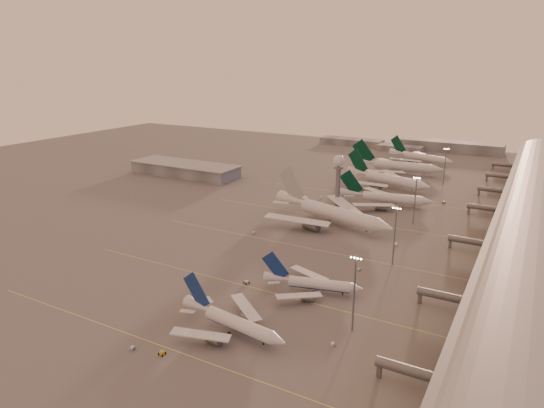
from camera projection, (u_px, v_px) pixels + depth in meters
The scene contains 25 objects.
ground at pixel (201, 289), 176.12m from camera, with size 700.00×700.00×0.00m, color #605D5D.
taxiway_markings at pixel (336, 253), 208.96m from camera, with size 180.00×185.25×0.02m.
hangar at pixel (185, 169), 347.97m from camera, with size 82.00×27.00×8.50m.
radar_tower at pixel (338, 170), 268.14m from camera, with size 6.40×6.40×31.10m.
mast_a at pixel (354, 290), 145.11m from camera, with size 3.60×0.56×25.00m.
mast_b at pixel (395, 233), 192.51m from camera, with size 3.60×0.56×25.00m.
mast_c at pixel (415, 198), 240.85m from camera, with size 3.60×0.56×25.00m.
mast_d at pixel (445, 165), 317.06m from camera, with size 3.60×0.56×25.00m.
distant_horizon at pixel (418, 145), 445.74m from camera, with size 165.00×37.50×9.00m.
narrowbody_near at pixel (232, 324), 146.84m from camera, with size 40.23×31.91×15.77m.
narrowbody_mid at pixel (312, 285), 172.59m from camera, with size 35.88×28.29×14.27m.
widebody_white at pixel (331, 216), 243.96m from camera, with size 70.83×55.94×25.65m.
greentail_a at pixel (386, 200), 274.89m from camera, with size 52.96×42.49×19.30m.
greentail_b at pixel (387, 181), 314.15m from camera, with size 60.43×48.11×22.55m.
greentail_c at pixel (397, 168), 351.06m from camera, with size 65.67×52.84×23.85m.
greentail_d at pixel (420, 159), 387.42m from camera, with size 53.93×42.92×20.16m.
gsv_truck_a at pixel (133, 347), 138.64m from camera, with size 5.50×2.21×2.20m.
gsv_tug_near at pixel (162, 353), 136.56m from camera, with size 2.46×3.88×1.08m.
gsv_catering_a at pixel (333, 340), 140.38m from camera, with size 4.84×2.43×3.91m.
gsv_tug_mid at pixel (247, 282), 179.83m from camera, with size 4.58×3.88×1.12m.
gsv_truck_b at pixel (360, 269), 190.71m from camera, with size 5.03×2.51×1.94m.
gsv_truck_c at pixel (254, 232), 231.03m from camera, with size 5.62×5.34×2.31m.
gsv_catering_b at pixel (396, 241), 215.84m from camera, with size 5.89×3.42×4.54m.
gsv_truck_d at pixel (321, 197), 289.42m from camera, with size 4.21×6.30×2.40m.
gsv_tug_hangar at pixel (444, 202), 280.21m from camera, with size 3.96×2.62×1.07m.
Camera 1 is at (100.52, -126.92, 80.19)m, focal length 32.00 mm.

